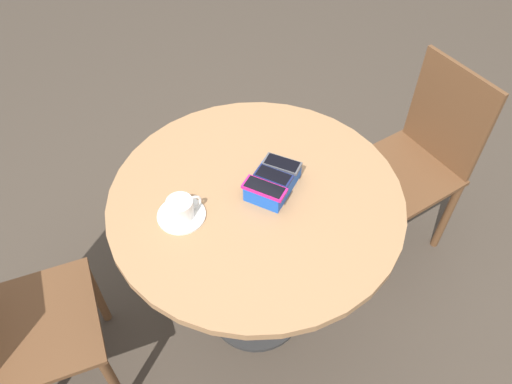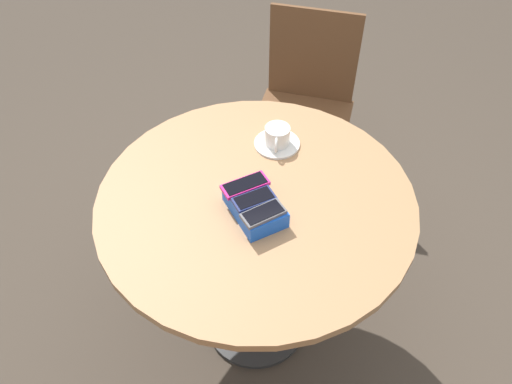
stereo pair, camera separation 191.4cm
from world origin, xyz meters
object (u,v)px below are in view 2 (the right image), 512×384
Objects in this scene: coffee_cup at (277,136)px; chair_near_window at (305,107)px; saucer at (277,144)px; phone_magenta at (245,185)px; phone_box at (255,207)px; phone_navy at (254,199)px; phone_gray at (263,213)px; round_table at (256,222)px.

coffee_cup is 0.13× the size of chair_near_window.
saucer is at bearing -22.89° from coffee_cup.
saucer is (0.21, -0.18, -0.06)m from phone_magenta.
phone_box is 0.07m from phone_magenta.
phone_gray is at bearing -172.08° from phone_navy.
phone_gray is 0.37m from coffee_cup.
chair_near_window reaches higher than phone_gray.
round_table is 0.16m from phone_box.
phone_magenta is (0.13, 0.02, -0.00)m from phone_gray.
phone_box is at bearing -170.15° from phone_magenta.
chair_near_window is at bearing -33.83° from phone_magenta.
phone_navy is 0.87× the size of phone_magenta.
phone_navy is at bearing -172.13° from phone_magenta.
round_table is 0.30m from coffee_cup.
coffee_cup is (0.21, -0.17, -0.02)m from phone_magenta.
saucer is 0.04m from coffee_cup.
chair_near_window is at bearing -31.36° from coffee_cup.
round_table is at bearing -22.25° from phone_navy.
coffee_cup reaches higher than round_table.
coffee_cup is at bearing -39.78° from phone_magenta.
round_table is 4.71× the size of phone_box.
phone_magenta is 0.27m from coffee_cup.
round_table is 6.32× the size of saucer.
saucer is at bearing -31.20° from phone_navy.
phone_gray is at bearing -172.10° from phone_magenta.
coffee_cup is at bearing 157.11° from saucer.
phone_magenta is at bearing 87.77° from round_table.
coffee_cup reaches higher than phone_magenta.
phone_box reaches higher than round_table.
phone_magenta is at bearing 7.87° from phone_navy.
chair_near_window reaches higher than round_table.
phone_magenta is (0.07, 0.01, 0.03)m from phone_box.
phone_gray is at bearing 154.92° from coffee_cup.
phone_navy is 0.15× the size of chair_near_window.
phone_box is 1.56× the size of phone_gray.
round_table is at bearing 146.47° from saucer.
chair_near_window reaches higher than saucer.
chair_near_window reaches higher than phone_magenta.
chair_near_window reaches higher than phone_box.
saucer is 1.39× the size of coffee_cup.
phone_navy reaches higher than round_table.
phone_box is at bearing 149.40° from saucer.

